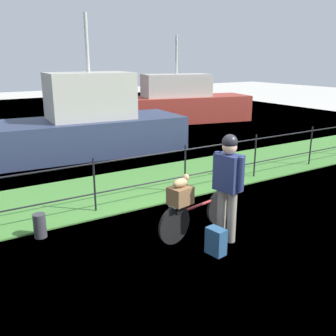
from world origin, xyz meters
TOP-DOWN VIEW (x-y plane):
  - ground_plane at (0.00, 0.00)m, footprint 60.00×60.00m
  - grass_strip at (0.00, 2.95)m, footprint 27.00×2.40m
  - harbor_water at (0.00, 9.06)m, footprint 30.00×30.00m
  - iron_fence at (0.00, 2.08)m, footprint 18.04×0.04m
  - bicycle_main at (0.07, 0.37)m, footprint 1.67×0.37m
  - wooden_crate at (-0.32, 0.30)m, footprint 0.38×0.33m
  - terrier_dog at (-0.29, 0.30)m, footprint 0.32×0.19m
  - cyclist_person at (0.32, -0.04)m, footprint 0.33×0.53m
  - backpack_on_paving at (-0.10, -0.32)m, footprint 0.22×0.31m
  - mooring_bollard at (-2.13, 1.58)m, footprint 0.20×0.20m
  - moored_boat_near at (0.65, 6.48)m, footprint 5.55×2.54m
  - moored_boat_mid at (5.92, 9.94)m, footprint 6.84×3.23m

SIDE VIEW (x-z plane):
  - ground_plane at x=0.00m, z-range 0.00..0.00m
  - harbor_water at x=0.00m, z-range 0.00..0.00m
  - grass_strip at x=0.00m, z-range 0.00..0.03m
  - mooring_bollard at x=-2.13m, z-range 0.00..0.39m
  - backpack_on_paving at x=-0.10m, z-range 0.00..0.40m
  - bicycle_main at x=0.07m, z-range 0.02..0.64m
  - iron_fence at x=0.00m, z-range 0.09..1.12m
  - wooden_crate at x=-0.32m, z-range 0.62..0.89m
  - moored_boat_mid at x=5.92m, z-range -1.06..2.61m
  - moored_boat_near at x=0.65m, z-range -1.13..2.83m
  - terrier_dog at x=-0.29m, z-range 0.88..1.06m
  - cyclist_person at x=0.32m, z-range 0.16..1.84m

